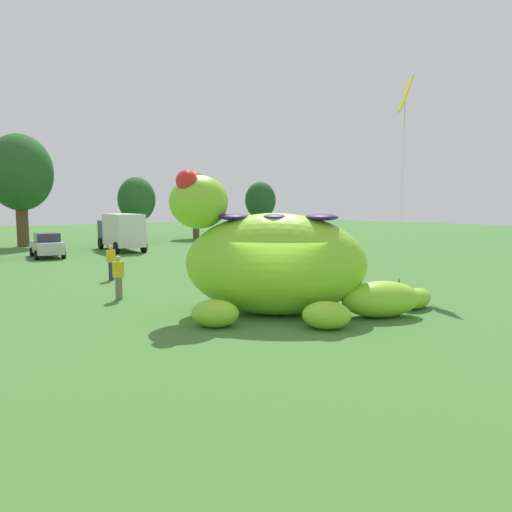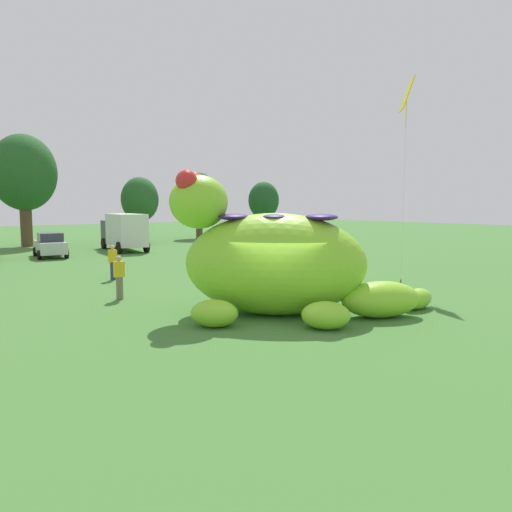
{
  "view_description": "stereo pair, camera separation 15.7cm",
  "coord_description": "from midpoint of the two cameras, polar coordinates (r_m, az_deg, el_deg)",
  "views": [
    {
      "loc": [
        -9.88,
        -11.1,
        3.64
      ],
      "look_at": [
        0.51,
        1.67,
        1.88
      ],
      "focal_mm": 33.51,
      "sensor_mm": 36.0,
      "label": 1
    },
    {
      "loc": [
        -9.75,
        -11.2,
        3.64
      ],
      "look_at": [
        0.51,
        1.67,
        1.88
      ],
      "focal_mm": 33.51,
      "sensor_mm": 36.0,
      "label": 2
    }
  ],
  "objects": [
    {
      "name": "tree_centre_left",
      "position": [
        46.64,
        -25.9,
        8.86
      ],
      "size": [
        5.49,
        5.49,
        9.75
      ],
      "color": "brown",
      "rests_on": "ground"
    },
    {
      "name": "tree_centre",
      "position": [
        47.36,
        -13.61,
        6.52
      ],
      "size": [
        3.55,
        3.55,
        6.31
      ],
      "color": "brown",
      "rests_on": "ground"
    },
    {
      "name": "giant_inflatable_creature",
      "position": [
        15.82,
        2.59,
        -0.78
      ],
      "size": [
        8.65,
        7.04,
        4.77
      ],
      "color": "#8CD12D",
      "rests_on": "ground"
    },
    {
      "name": "tree_mid_right",
      "position": [
        55.93,
        1.0,
        6.61
      ],
      "size": [
        3.56,
        3.56,
        6.33
      ],
      "color": "brown",
      "rests_on": "ground"
    },
    {
      "name": "tethered_flying_kite",
      "position": [
        23.75,
        17.74,
        17.53
      ],
      "size": [
        1.13,
        1.13,
        9.34
      ],
      "color": "brown",
      "rests_on": "ground"
    },
    {
      "name": "box_truck",
      "position": [
        39.6,
        -15.39,
        2.93
      ],
      "size": [
        3.02,
        6.61,
        2.95
      ],
      "color": "#333842",
      "rests_on": "ground"
    },
    {
      "name": "tree_centre_right",
      "position": [
        52.73,
        -6.75,
        7.19
      ],
      "size": [
        4.03,
        4.03,
        7.16
      ],
      "color": "brown",
      "rests_on": "ground"
    },
    {
      "name": "ground_plane",
      "position": [
        15.29,
        2.73,
        -7.67
      ],
      "size": [
        160.0,
        160.0,
        0.0
      ],
      "primitive_type": "plane",
      "color": "#427533"
    },
    {
      "name": "car_silver",
      "position": [
        36.3,
        -23.24,
        1.21
      ],
      "size": [
        2.35,
        4.29,
        1.72
      ],
      "color": "#B7BABF",
      "rests_on": "ground"
    },
    {
      "name": "spectator_near_inflatable",
      "position": [
        19.17,
        -15.78,
        -2.49
      ],
      "size": [
        0.38,
        0.26,
        1.71
      ],
      "color": "#726656",
      "rests_on": "ground"
    },
    {
      "name": "spectator_by_cars",
      "position": [
        24.23,
        -16.55,
        -0.76
      ],
      "size": [
        0.38,
        0.26,
        1.71
      ],
      "color": "#2D334C",
      "rests_on": "ground"
    }
  ]
}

